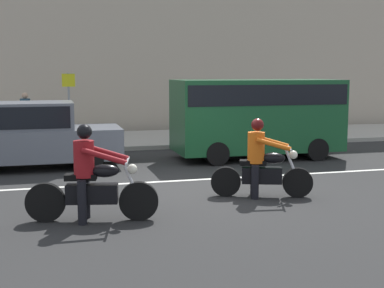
# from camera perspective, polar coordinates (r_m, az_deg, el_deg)

# --- Properties ---
(ground_plane) EXTENTS (80.00, 80.00, 0.00)m
(ground_plane) POSITION_cam_1_polar(r_m,az_deg,el_deg) (11.49, 1.46, -4.76)
(ground_plane) COLOR #272727
(sidewalk_slab) EXTENTS (40.00, 4.40, 0.14)m
(sidewalk_slab) POSITION_cam_1_polar(r_m,az_deg,el_deg) (19.18, -5.32, 0.51)
(sidewalk_slab) COLOR #A8A399
(sidewalk_slab) RESTS_ON ground_plane
(building_facade) EXTENTS (40.00, 1.40, 10.56)m
(building_facade) POSITION_cam_1_polar(r_m,az_deg,el_deg) (22.55, -7.00, 14.85)
(building_facade) COLOR #B7A893
(building_facade) RESTS_ON ground_plane
(lane_marking_stripe) EXTENTS (18.00, 0.14, 0.01)m
(lane_marking_stripe) POSITION_cam_1_polar(r_m,az_deg,el_deg) (12.39, 1.11, -3.82)
(lane_marking_stripe) COLOR silver
(lane_marking_stripe) RESTS_ON ground_plane
(motorcycle_with_rider_crimson) EXTENTS (2.20, 0.79, 1.64)m
(motorcycle_with_rider_crimson) POSITION_cam_1_polar(r_m,az_deg,el_deg) (9.04, -10.79, -4.06)
(motorcycle_with_rider_crimson) COLOR black
(motorcycle_with_rider_crimson) RESTS_ON ground_plane
(motorcycle_with_rider_orange_stripe) EXTENTS (1.96, 0.91, 1.58)m
(motorcycle_with_rider_orange_stripe) POSITION_cam_1_polar(r_m,az_deg,el_deg) (10.68, 7.43, -2.27)
(motorcycle_with_rider_orange_stripe) COLOR black
(motorcycle_with_rider_orange_stripe) RESTS_ON ground_plane
(parked_van_forest_green) EXTENTS (4.76, 1.96, 2.26)m
(parked_van_forest_green) POSITION_cam_1_polar(r_m,az_deg,el_deg) (15.38, 7.00, 3.33)
(parked_van_forest_green) COLOR #164C28
(parked_van_forest_green) RESTS_ON ground_plane
(parked_sedan_slate_gray) EXTENTS (4.41, 1.82, 1.72)m
(parked_sedan_slate_gray) POSITION_cam_1_polar(r_m,az_deg,el_deg) (14.28, -16.94, 0.96)
(parked_sedan_slate_gray) COLOR slate
(parked_sedan_slate_gray) RESTS_ON ground_plane
(street_sign_post) EXTENTS (0.44, 0.08, 2.31)m
(street_sign_post) POSITION_cam_1_polar(r_m,az_deg,el_deg) (18.81, -13.09, 4.72)
(street_sign_post) COLOR gray
(street_sign_post) RESTS_ON sidewalk_slab
(pedestrian_bystander) EXTENTS (0.34, 0.34, 1.66)m
(pedestrian_bystander) POSITION_cam_1_polar(r_m,az_deg,el_deg) (18.85, -17.46, 3.22)
(pedestrian_bystander) COLOR black
(pedestrian_bystander) RESTS_ON sidewalk_slab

